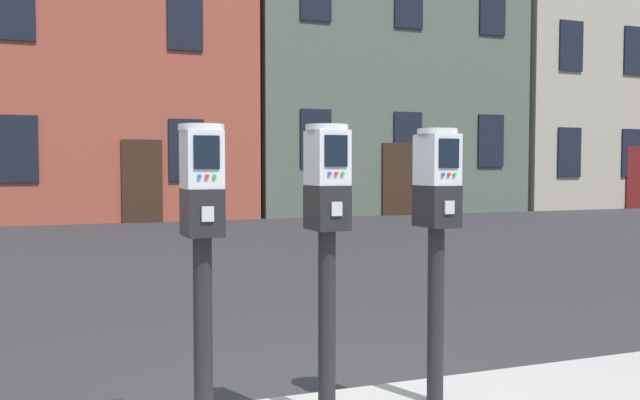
# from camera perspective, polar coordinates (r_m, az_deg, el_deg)

# --- Properties ---
(parking_meter_near_kerb) EXTENTS (0.22, 0.25, 1.49)m
(parking_meter_near_kerb) POSITION_cam_1_polar(r_m,az_deg,el_deg) (3.25, -9.93, -1.88)
(parking_meter_near_kerb) COLOR black
(parking_meter_near_kerb) RESTS_ON sidewalk_slab
(parking_meter_twin_adjacent) EXTENTS (0.22, 0.25, 1.51)m
(parking_meter_twin_adjacent) POSITION_cam_1_polar(r_m,az_deg,el_deg) (3.42, 0.60, -1.45)
(parking_meter_twin_adjacent) COLOR black
(parking_meter_twin_adjacent) RESTS_ON sidewalk_slab
(parking_meter_end_of_row) EXTENTS (0.22, 0.25, 1.50)m
(parking_meter_end_of_row) POSITION_cam_1_polar(r_m,az_deg,el_deg) (3.70, 9.82, -1.26)
(parking_meter_end_of_row) COLOR black
(parking_meter_end_of_row) RESTS_ON sidewalk_slab
(townhouse_grey_stucco) EXTENTS (7.95, 5.28, 10.05)m
(townhouse_grey_stucco) POSITION_cam_1_polar(r_m,az_deg,el_deg) (20.47, -18.18, 12.86)
(townhouse_grey_stucco) COLOR brown
(townhouse_grey_stucco) RESTS_ON ground_plane
(townhouse_brick_corner) EXTENTS (8.58, 6.47, 12.01)m
(townhouse_brick_corner) POSITION_cam_1_polar(r_m,az_deg,el_deg) (23.19, 3.67, 14.28)
(townhouse_brick_corner) COLOR #4C564C
(townhouse_brick_corner) RESTS_ON ground_plane
(townhouse_brownstone) EXTENTS (7.91, 6.96, 10.20)m
(townhouse_brownstone) POSITION_cam_1_polar(r_m,az_deg,el_deg) (27.77, 19.89, 10.32)
(townhouse_brownstone) COLOR #9E9384
(townhouse_brownstone) RESTS_ON ground_plane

